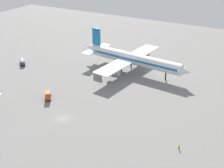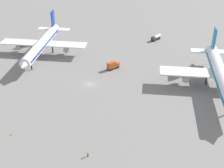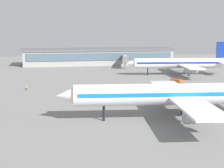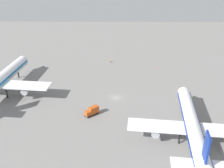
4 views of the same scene
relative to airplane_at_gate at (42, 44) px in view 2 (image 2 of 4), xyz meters
The scene contains 7 objects.
ground 37.03m from the airplane_at_gate, 41.08° to the left, with size 288.00×288.00×0.00m, color gray.
airplane_at_gate is the anchor object (origin of this frame).
airplane_taxiing 79.78m from the airplane_at_gate, 67.63° to the left, with size 56.41×45.45×17.16m.
catering_truck 36.12m from the airplane_at_gate, 67.04° to the left, with size 5.04×5.52×3.30m.
fuel_truck 58.78m from the airplane_at_gate, 110.04° to the left, with size 5.98×5.59×2.50m.
ground_crew_worker 74.01m from the airplane_at_gate, 21.48° to the left, with size 0.39×0.58×1.67m.
safety_cone_mid_apron 60.24m from the airplane_at_gate, ahead, with size 0.44×0.44×0.60m, color #EA590C.
Camera 2 is at (108.08, 11.10, 61.59)m, focal length 50.55 mm.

